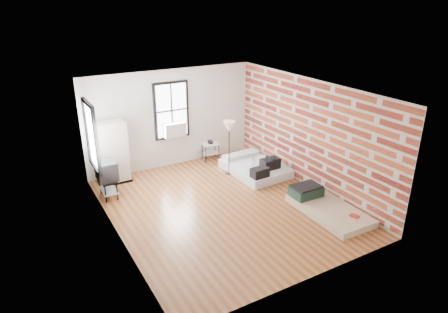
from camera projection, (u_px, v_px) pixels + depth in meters
ground at (224, 207)px, 9.47m from camera, size 6.00×6.00×0.00m
room_shell at (224, 132)px, 9.22m from camera, size 5.02×6.02×2.80m
mattress_main at (255, 168)px, 11.23m from camera, size 1.42×1.87×0.58m
mattress_bare at (323, 206)px, 9.26m from camera, size 1.08×1.99×0.42m
wardrobe at (112, 153)px, 10.43m from camera, size 0.85×0.50×1.67m
side_table at (210, 147)px, 12.01m from camera, size 0.52×0.44×0.63m
floor_lamp at (229, 129)px, 10.74m from camera, size 0.33×0.33×1.53m
tv_stand at (107, 172)px, 9.70m from camera, size 0.48×0.67×0.94m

